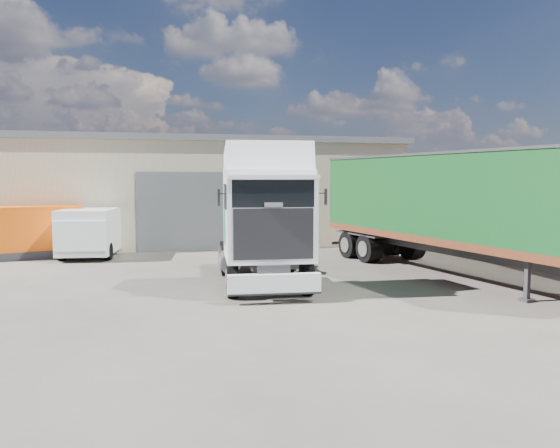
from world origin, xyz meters
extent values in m
plane|color=black|center=(0.00, 0.00, 0.00)|extent=(120.00, 120.00, 0.00)
cube|color=beige|center=(-6.00, 16.00, 2.50)|extent=(30.00, 12.00, 5.00)
cube|color=#5B5E61|center=(-6.00, 16.00, 5.15)|extent=(30.60, 12.60, 0.30)
cube|color=#5B5E61|center=(-2.00, 9.98, 1.80)|extent=(4.00, 0.08, 3.60)
cube|color=#5B5E61|center=(-6.00, 16.00, 5.35)|extent=(30.60, 0.40, 0.15)
cube|color=brown|center=(11.50, 6.00, 1.25)|extent=(0.35, 26.00, 2.50)
cylinder|color=black|center=(-0.16, -0.14, 0.52)|extent=(2.50, 1.26, 1.04)
cylinder|color=black|center=(0.15, 3.28, 0.52)|extent=(2.55, 1.26, 1.04)
cylinder|color=black|center=(0.28, 4.65, 0.52)|extent=(2.55, 1.26, 1.04)
cube|color=#2D2D30|center=(0.05, 2.21, 0.88)|extent=(1.47, 6.53, 0.29)
cube|color=white|center=(-0.25, -1.07, 0.54)|extent=(2.52, 0.47, 0.54)
cube|color=white|center=(-0.13, 0.20, 2.23)|extent=(2.65, 2.47, 2.41)
cube|color=black|center=(-0.23, -0.92, 1.87)|extent=(2.16, 0.25, 1.37)
cube|color=black|center=(-0.23, -0.90, 2.95)|extent=(2.20, 0.25, 0.74)
cube|color=white|center=(-0.11, 0.40, 3.78)|extent=(2.60, 2.12, 1.20)
cube|color=#0B5031|center=(-1.32, 0.70, 1.96)|extent=(0.08, 0.73, 1.08)
cube|color=#0B5031|center=(1.13, 0.48, 1.96)|extent=(0.08, 0.73, 1.08)
cylinder|color=#2D2D30|center=(0.17, 3.48, 1.09)|extent=(1.17, 1.17, 0.12)
cube|color=#2D2D30|center=(6.49, -2.41, 0.57)|extent=(0.37, 0.37, 1.15)
cylinder|color=black|center=(5.89, 5.82, 0.55)|extent=(2.82, 1.58, 1.11)
cube|color=#2D2D30|center=(6.68, 1.66, 0.94)|extent=(3.15, 12.47, 0.37)
cube|color=#5C2C15|center=(6.68, 1.66, 1.28)|extent=(4.90, 12.80, 0.25)
cube|color=black|center=(6.68, 1.66, 2.77)|extent=(4.90, 12.80, 2.72)
cube|color=#2D2D30|center=(6.68, 1.66, 4.15)|extent=(4.97, 12.87, 0.08)
cylinder|color=black|center=(-6.02, 8.09, 0.36)|extent=(2.15, 1.00, 0.71)
cylinder|color=black|center=(-5.53, 11.51, 0.36)|extent=(2.15, 1.00, 0.71)
cube|color=white|center=(-5.78, 9.80, 1.13)|extent=(2.73, 5.20, 1.84)
cube|color=white|center=(-6.06, 7.77, 1.08)|extent=(2.11, 1.24, 1.19)
cube|color=black|center=(-6.03, 7.98, 1.67)|extent=(1.88, 0.35, 0.65)
cube|color=#2D2D30|center=(-8.00, 9.80, 0.16)|extent=(3.87, 2.90, 0.32)
cube|color=#EE5B0E|center=(-8.00, 9.80, 1.08)|extent=(3.61, 2.64, 2.16)
camera|label=1|loc=(-3.44, -15.04, 3.40)|focal=35.00mm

